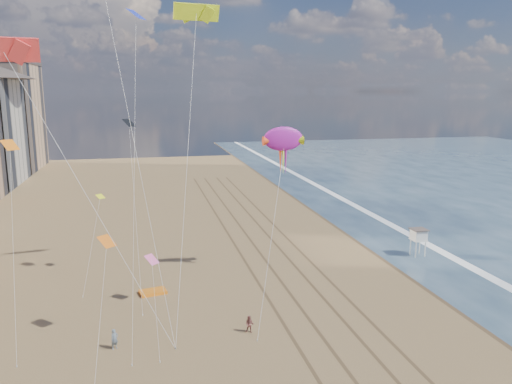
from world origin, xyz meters
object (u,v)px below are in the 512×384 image
grounded_kite (153,292)px  kite_flyer_b (249,324)px  show_kite (283,139)px  lifeguard_stand (419,235)px  kite_flyer_a (115,339)px

grounded_kite → kite_flyer_b: kite_flyer_b is taller
kite_flyer_b → show_kite: bearing=89.1°
lifeguard_stand → kite_flyer_a: lifeguard_stand is taller
kite_flyer_a → kite_flyer_b: kite_flyer_a is taller
lifeguard_stand → grounded_kite: size_ratio=1.32×
grounded_kite → show_kite: size_ratio=0.12×
lifeguard_stand → kite_flyer_b: (-23.83, -14.65, -1.83)m
lifeguard_stand → kite_flyer_a: (-34.45, -14.91, -1.75)m
kite_flyer_a → kite_flyer_b: 10.63m
lifeguard_stand → show_kite: show_kite is taller
lifeguard_stand → show_kite: 21.55m
kite_flyer_b → lifeguard_stand: bearing=57.6°
show_kite → kite_flyer_b: size_ratio=13.81×
grounded_kite → kite_flyer_b: 12.57m
show_kite → kite_flyer_a: (-16.78, -12.35, -13.80)m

